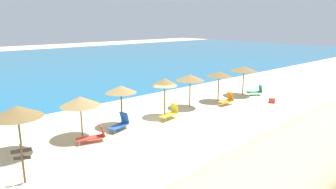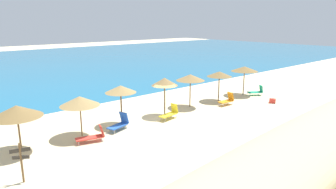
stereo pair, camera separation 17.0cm
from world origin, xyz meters
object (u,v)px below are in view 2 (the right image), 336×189
beach_umbrella_1 (80,101)px  beach_umbrella_5 (219,74)px  beach_umbrella_3 (165,82)px  wooden_signpost (21,159)px  beach_umbrella_2 (121,89)px  beach_umbrella_0 (17,111)px  lounge_chair_4 (227,100)px  lounge_chair_0 (93,136)px  beach_umbrella_6 (245,69)px  lounge_chair_1 (120,123)px  cooler_box (272,101)px  lounge_chair_3 (257,91)px  lounge_chair_2 (170,113)px  beach_umbrella_4 (190,78)px

beach_umbrella_1 → beach_umbrella_5: 13.29m
beach_umbrella_3 → wooden_signpost: 11.78m
beach_umbrella_2 → beach_umbrella_3: (3.62, -0.40, 0.09)m
beach_umbrella_0 → beach_umbrella_1: beach_umbrella_0 is taller
lounge_chair_4 → wooden_signpost: size_ratio=0.79×
lounge_chair_0 → lounge_chair_4: (12.65, -0.15, 0.08)m
beach_umbrella_1 → beach_umbrella_6: beach_umbrella_6 is taller
lounge_chair_1 → cooler_box: size_ratio=3.13×
beach_umbrella_2 → beach_umbrella_6: beach_umbrella_6 is taller
lounge_chair_0 → lounge_chair_3: 17.61m
lounge_chair_0 → beach_umbrella_6: bearing=-71.5°
beach_umbrella_3 → wooden_signpost: bearing=-163.3°
beach_umbrella_5 → lounge_chair_2: size_ratio=1.59×
lounge_chair_1 → lounge_chair_4: lounge_chair_1 is taller
beach_umbrella_0 → lounge_chair_1: bearing=-5.4°
beach_umbrella_2 → cooler_box: 13.92m
lounge_chair_0 → lounge_chair_1: lounge_chair_1 is taller
cooler_box → lounge_chair_2: bearing=164.9°
beach_umbrella_4 → wooden_signpost: size_ratio=1.47×
beach_umbrella_2 → lounge_chair_0: beach_umbrella_2 is taller
beach_umbrella_2 → lounge_chair_0: (-3.01, -1.53, -2.16)m
lounge_chair_3 → beach_umbrella_3: bearing=117.3°
lounge_chair_0 → beach_umbrella_3: bearing=-65.7°
beach_umbrella_3 → lounge_chair_3: beach_umbrella_3 is taller
beach_umbrella_6 → lounge_chair_1: beach_umbrella_6 is taller
lounge_chair_3 → lounge_chair_4: size_ratio=1.01×
beach_umbrella_3 → lounge_chair_1: bearing=-174.7°
beach_umbrella_5 → beach_umbrella_3: bearing=-178.7°
beach_umbrella_5 → cooler_box: 5.24m
beach_umbrella_3 → beach_umbrella_6: bearing=-0.0°
beach_umbrella_6 → cooler_box: (-0.63, -3.54, -2.37)m
lounge_chair_0 → cooler_box: (16.16, -2.41, -0.17)m
lounge_chair_4 → cooler_box: size_ratio=2.79×
beach_umbrella_5 → lounge_chair_1: beach_umbrella_5 is taller
beach_umbrella_4 → beach_umbrella_5: 3.39m
lounge_chair_4 → wooden_signpost: wooden_signpost is taller
beach_umbrella_0 → lounge_chair_1: (6.03, -0.57, -1.91)m
beach_umbrella_4 → beach_umbrella_5: (3.38, -0.30, -0.06)m
lounge_chair_0 → lounge_chair_4: size_ratio=1.18×
beach_umbrella_4 → wooden_signpost: 14.94m
lounge_chair_1 → beach_umbrella_3: bearing=-101.9°
lounge_chair_1 → lounge_chair_4: 10.34m
beach_umbrella_4 → lounge_chair_4: (2.84, -1.72, -2.07)m
lounge_chair_0 → beach_umbrella_4: bearing=-66.2°
cooler_box → beach_umbrella_4: bearing=147.8°
beach_umbrella_1 → beach_umbrella_5: size_ratio=0.96×
lounge_chair_1 → beach_umbrella_6: bearing=-105.7°
beach_umbrella_5 → lounge_chair_1: bearing=-177.1°
beach_umbrella_4 → beach_umbrella_6: size_ratio=0.99×
beach_umbrella_4 → wooden_signpost: beach_umbrella_4 is taller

